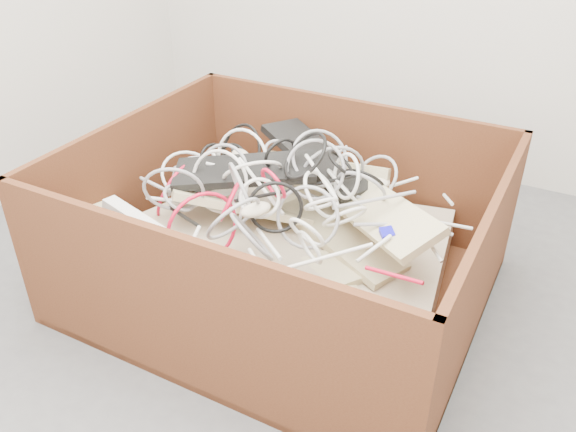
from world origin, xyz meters
The scene contains 8 objects.
ground centered at (0.00, 0.00, 0.00)m, with size 3.00×3.00×0.00m, color #4A4A4C.
cardboard_box centered at (-0.11, 0.27, 0.13)m, with size 1.32×1.10×0.56m.
keyboard_pile centered at (-0.11, 0.31, 0.28)m, with size 1.27×1.03×0.39m.
mice_scatter centered at (-0.20, 0.25, 0.37)m, with size 0.65×0.73×0.18m.
power_strip_left centered at (-0.32, 0.31, 0.36)m, with size 0.33×0.06×0.04m, color silver.
power_strip_right centered at (-0.47, -0.04, 0.35)m, with size 0.25×0.05×0.04m, color silver.
vga_plug centered at (0.26, 0.27, 0.35)m, with size 0.04×0.04×0.02m, color #100CB9.
cable_tangle centered at (-0.19, 0.29, 0.40)m, with size 1.15×0.88×0.42m.
Camera 1 is at (0.72, -1.23, 1.35)m, focal length 37.28 mm.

